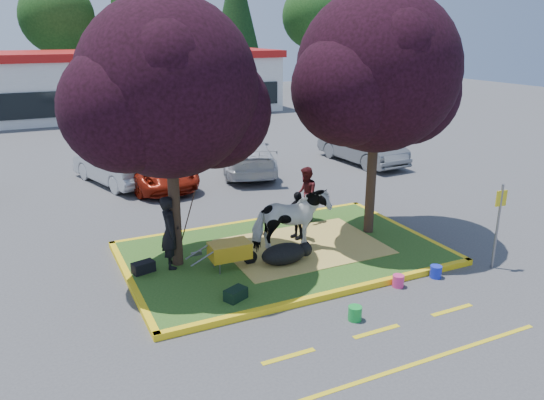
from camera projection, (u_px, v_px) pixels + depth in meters
name	position (u px, v px, depth m)	size (l,w,h in m)	color
ground	(283.00, 255.00, 14.31)	(90.00, 90.00, 0.00)	#424244
median_island	(283.00, 253.00, 14.29)	(8.00, 5.00, 0.15)	#2B571B
curb_near	(334.00, 294.00, 12.07)	(8.30, 0.16, 0.15)	yellow
curb_far	(246.00, 223.00, 16.50)	(8.30, 0.16, 0.15)	yellow
curb_left	(130.00, 282.00, 12.62)	(0.16, 5.30, 0.15)	yellow
curb_right	(404.00, 230.00, 15.96)	(0.16, 5.30, 0.15)	yellow
straw_bedding	(303.00, 246.00, 14.51)	(4.20, 3.00, 0.01)	#E3CD5D
tree_purple_left	(169.00, 96.00, 12.16)	(5.06, 4.20, 6.51)	black
tree_purple_right	(378.00, 79.00, 14.27)	(5.30, 4.40, 6.82)	black
fire_lane_stripe_a	(289.00, 356.00, 9.88)	(1.10, 0.12, 0.01)	yellow
fire_lane_stripe_b	(377.00, 331.00, 10.70)	(1.10, 0.12, 0.01)	yellow
fire_lane_stripe_c	(452.00, 310.00, 11.52)	(1.10, 0.12, 0.01)	yellow
fire_lane_long	(416.00, 364.00, 9.67)	(6.00, 0.10, 0.01)	yellow
retail_building	(135.00, 81.00, 38.48)	(20.40, 8.40, 4.40)	silver
treeline	(97.00, 6.00, 44.76)	(46.58, 7.80, 14.63)	black
cow	(291.00, 221.00, 13.97)	(0.92, 2.02, 1.70)	silver
calf	(284.00, 254.00, 13.38)	(1.21, 0.69, 0.52)	black
handler	(170.00, 232.00, 13.02)	(0.67, 0.44, 1.84)	black
visitor_a	(306.00, 194.00, 16.25)	(0.83, 0.64, 1.70)	#4E161A
visitor_b	(297.00, 215.00, 14.89)	(0.81, 0.34, 1.39)	black
wheelbarrow	(230.00, 251.00, 13.07)	(1.80, 0.62, 0.68)	black
gear_bag_dark	(143.00, 267.00, 12.93)	(0.53, 0.29, 0.27)	black
gear_bag_green	(236.00, 294.00, 11.63)	(0.49, 0.30, 0.26)	black
sign_post	(499.00, 218.00, 13.16)	(0.31, 0.06, 2.22)	slate
bucket_green	(355.00, 313.00, 11.09)	(0.29, 0.29, 0.31)	green
bucket_pink	(398.00, 281.00, 12.53)	(0.27, 0.27, 0.29)	#EB347E
bucket_blue	(436.00, 272.00, 13.00)	(0.28, 0.28, 0.31)	#192BCE
car_silver	(115.00, 165.00, 20.81)	(1.59, 4.56, 1.50)	#ABAFB3
car_red	(153.00, 168.00, 20.55)	(2.29, 4.96, 1.38)	maroon
car_white	(246.00, 155.00, 22.48)	(2.14, 5.27, 1.53)	silver
car_grey	(362.00, 146.00, 24.04)	(1.68, 4.81, 1.59)	slate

